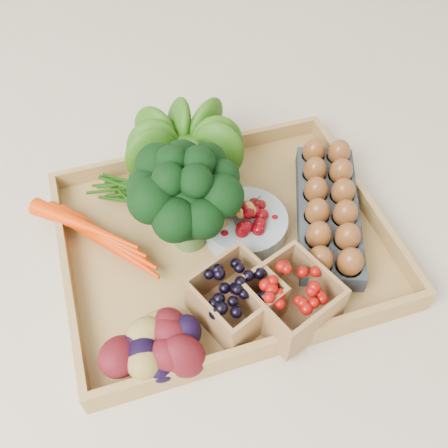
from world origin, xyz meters
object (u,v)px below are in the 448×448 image
object	(u,v)px
tray	(224,242)
egg_carton	(327,213)
broccoli	(188,214)
cherry_bowl	(245,225)

from	to	relation	value
tray	egg_carton	size ratio (longest dim) A/B	1.82
tray	broccoli	xyz separation A→B (m)	(-0.06, 0.02, 0.08)
tray	egg_carton	xyz separation A→B (m)	(0.19, -0.01, 0.03)
broccoli	cherry_bowl	world-z (taller)	broccoli
egg_carton	tray	bearing A→B (deg)	-161.41
tray	broccoli	bearing A→B (deg)	162.54
broccoli	cherry_bowl	size ratio (longest dim) A/B	1.24
broccoli	egg_carton	world-z (taller)	broccoli
broccoli	cherry_bowl	xyz separation A→B (m)	(0.10, -0.01, -0.05)
egg_carton	broccoli	bearing A→B (deg)	-164.74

